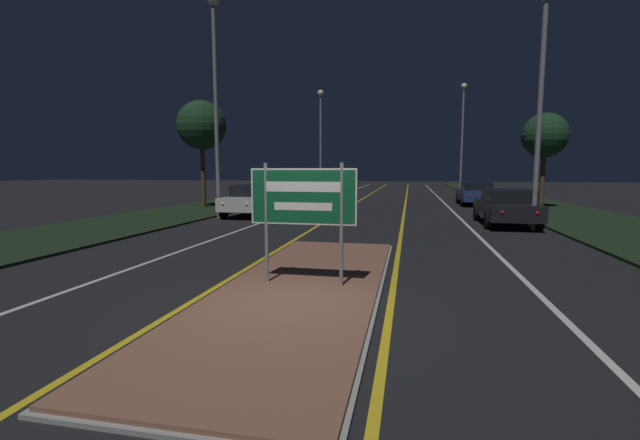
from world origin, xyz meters
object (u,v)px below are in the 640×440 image
highway_sign (303,201)px  car_receding_1 (476,193)px  streetlight_left_near (215,78)px  streetlight_right_near (541,86)px  car_approaching_1 (305,189)px  streetlight_right_far (463,123)px  streetlight_left_far (321,123)px  car_approaching_0 (252,200)px  car_receding_0 (506,206)px

highway_sign → car_receding_1: bearing=73.9°
streetlight_left_near → streetlight_right_near: 13.13m
car_approaching_1 → streetlight_right_far: bearing=38.0°
streetlight_left_far → car_approaching_1: 10.02m
streetlight_left_far → car_approaching_0: streetlight_left_far is taller
streetlight_right_near → streetlight_right_far: size_ratio=0.83×
streetlight_right_near → car_approaching_1: size_ratio=1.85×
highway_sign → car_receding_1: (5.95, 20.68, -0.86)m
car_receding_1 → car_approaching_1: bearing=162.3°
streetlight_left_near → car_receding_1: bearing=38.6°
highway_sign → streetlight_right_far: bearing=79.2°
car_receding_1 → highway_sign: bearing=-106.1°
streetlight_left_far → car_receding_0: size_ratio=2.12×
car_approaching_1 → highway_sign: bearing=-76.1°
highway_sign → streetlight_right_near: 11.65m
car_receding_0 → car_receding_1: size_ratio=1.11×
car_approaching_1 → streetlight_left_far: bearing=93.1°
highway_sign → car_receding_0: highway_sign is taller
streetlight_left_near → streetlight_left_far: size_ratio=1.02×
streetlight_left_near → streetlight_left_far: streetlight_left_near is taller
highway_sign → car_approaching_0: (-5.55, 11.92, -0.85)m
car_receding_0 → streetlight_left_far: bearing=119.0°
highway_sign → streetlight_right_near: size_ratio=0.27×
streetlight_left_near → car_approaching_1: size_ratio=2.16×
streetlight_right_far → car_approaching_1: streetlight_right_far is taller
car_approaching_1 → car_receding_0: bearing=-49.7°
streetlight_right_far → highway_sign: bearing=-100.8°
streetlight_right_near → car_approaching_1: (-12.38, 15.36, -4.37)m
car_receding_1 → streetlight_left_near: bearing=-141.4°
highway_sign → car_receding_0: 12.09m
streetlight_left_near → car_approaching_0: 5.73m
highway_sign → streetlight_left_far: streetlight_left_far is taller
streetlight_left_near → streetlight_right_near: (13.00, -1.47, -1.13)m
streetlight_right_near → car_approaching_0: (-11.89, 2.78, -4.34)m
streetlight_left_far → streetlight_right_far: (13.01, 1.69, -0.07)m
car_receding_0 → car_approaching_1: bearing=130.3°
streetlight_left_far → streetlight_right_near: 26.81m
streetlight_left_far → streetlight_right_far: size_ratio=0.96×
streetlight_left_near → car_approaching_1: streetlight_left_near is taller
streetlight_left_near → highway_sign: bearing=-57.9°
car_receding_0 → car_approaching_0: 11.32m
highway_sign → streetlight_right_near: (6.33, 9.14, 3.49)m
streetlight_left_far → car_receding_1: 18.20m
highway_sign → car_approaching_0: 13.17m
streetlight_left_far → highway_sign: bearing=-78.8°
streetlight_right_near → car_receding_1: bearing=91.9°
streetlight_left_far → car_approaching_0: bearing=-87.4°
car_receding_0 → car_approaching_0: car_approaching_0 is taller
car_approaching_1 → car_approaching_0: bearing=-87.8°
highway_sign → car_approaching_1: bearing=103.9°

